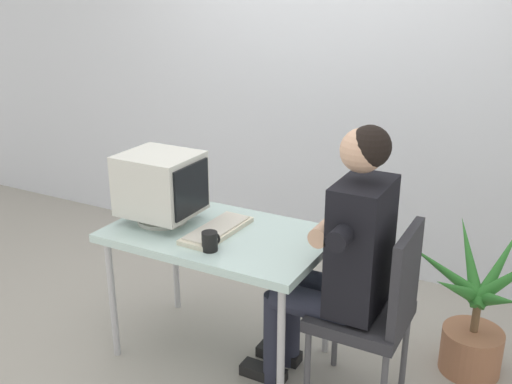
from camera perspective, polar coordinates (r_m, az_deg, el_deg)
ground_plane at (r=3.35m, az=-3.35°, el=-15.26°), size 12.00×12.00×0.00m
wall_back at (r=3.92m, az=11.18°, el=13.28°), size 8.00×0.10×3.00m
desk at (r=3.02m, az=-3.60°, el=-4.84°), size 1.11×0.68×0.72m
crt_monitor at (r=3.08m, az=-9.20°, el=0.71°), size 0.39×0.34×0.37m
keyboard at (r=2.97m, az=-3.80°, el=-3.70°), size 0.19×0.45×0.03m
office_chair at (r=2.79m, az=11.51°, el=-10.85°), size 0.42×0.42×0.92m
person_seated at (r=2.74m, az=8.16°, el=-6.10°), size 0.67×0.56×1.36m
potted_plant at (r=3.24m, az=20.48°, el=-11.42°), size 0.71×0.67×0.79m
desk_mug at (r=2.78m, az=-4.48°, el=-4.77°), size 0.08×0.09×0.09m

